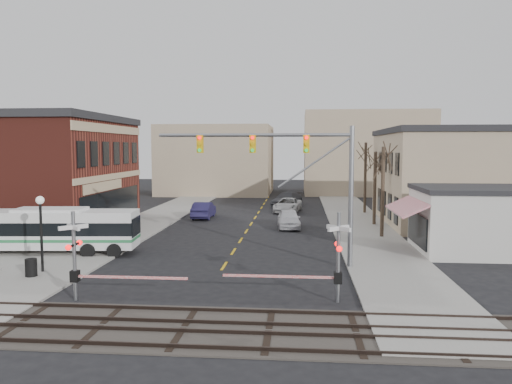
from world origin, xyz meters
TOP-DOWN VIEW (x-y plane):
  - ground at (0.00, 0.00)m, footprint 160.00×160.00m
  - sidewalk_west at (-9.50, 20.00)m, footprint 5.00×60.00m
  - sidewalk_east at (9.50, 20.00)m, footprint 5.00×60.00m
  - ballast_strip at (0.00, -8.00)m, footprint 160.00×5.00m
  - rail_tracks at (0.00, -8.00)m, footprint 160.00×3.91m
  - tan_building at (22.00, 20.00)m, footprint 20.30×15.30m
  - awning_shop at (15.97, 7.00)m, footprint 9.74×6.20m
  - tree_east_a at (10.50, 12.00)m, footprint 0.28×0.28m
  - tree_east_b at (10.80, 18.00)m, footprint 0.28×0.28m
  - tree_east_c at (11.00, 26.00)m, footprint 0.28×0.28m
  - transit_bus at (-11.51, 4.28)m, footprint 11.03×3.35m
  - traffic_signal_mast at (4.18, 2.07)m, footprint 10.99×0.30m
  - rr_crossing_west at (-5.21, -4.96)m, footprint 5.60×1.36m
  - rr_crossing_east at (5.58, -4.22)m, footprint 5.60×1.36m
  - street_lamp at (-9.53, -0.56)m, footprint 0.44×0.44m
  - trash_bin at (-9.60, -1.56)m, footprint 0.60×0.60m
  - car_a at (3.39, 16.05)m, footprint 2.17×4.73m
  - car_b at (-4.94, 21.25)m, footprint 1.71×4.79m
  - car_c at (3.04, 26.45)m, footprint 3.18×5.66m
  - car_d at (2.84, 31.65)m, footprint 4.14×6.16m
  - pedestrian_near at (-8.84, 3.83)m, footprint 0.45×0.65m
  - pedestrian_far at (-11.50, 8.50)m, footprint 1.11×1.10m

SIDE VIEW (x-z plane):
  - ground at x=0.00m, z-range 0.00..0.00m
  - ballast_strip at x=0.00m, z-range 0.00..0.06m
  - sidewalk_west at x=-9.50m, z-range 0.00..0.12m
  - sidewalk_east at x=9.50m, z-range 0.00..0.12m
  - rail_tracks at x=0.00m, z-range 0.05..0.19m
  - trash_bin at x=-9.60m, z-range 0.12..1.04m
  - car_c at x=3.04m, z-range 0.00..1.49m
  - car_a at x=3.39m, z-range 0.00..1.57m
  - car_b at x=-4.94m, z-range 0.00..1.57m
  - car_d at x=2.84m, z-range 0.00..1.66m
  - pedestrian_near at x=-8.84m, z-range 0.12..1.81m
  - pedestrian_far at x=-11.50m, z-range 0.12..1.93m
  - transit_bus at x=-11.51m, z-range 0.20..3.00m
  - rr_crossing_west at x=-5.21m, z-range -0.03..3.97m
  - rr_crossing_east at x=5.58m, z-range -0.03..3.97m
  - awning_shop at x=15.97m, z-range 0.01..4.31m
  - street_lamp at x=-9.53m, z-range 1.02..5.12m
  - tree_east_b at x=10.80m, z-range 0.12..6.42m
  - tree_east_a at x=10.50m, z-range 0.12..6.87m
  - tree_east_c at x=11.00m, z-range 0.12..7.32m
  - tan_building at x=22.00m, z-range 0.01..8.51m
  - traffic_signal_mast at x=4.18m, z-range 1.79..9.79m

